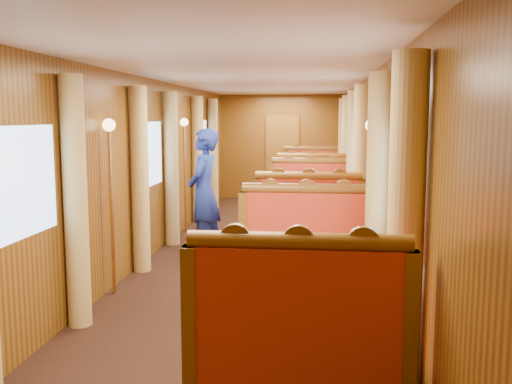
# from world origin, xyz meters

# --- Properties ---
(floor) EXTENTS (3.00, 12.00, 0.01)m
(floor) POSITION_xyz_m (0.00, 0.00, 0.00)
(floor) COLOR black
(floor) RESTS_ON ground
(ceiling) EXTENTS (3.00, 12.00, 0.01)m
(ceiling) POSITION_xyz_m (0.00, 0.00, 2.50)
(ceiling) COLOR silver
(ceiling) RESTS_ON wall_left
(wall_far) EXTENTS (3.00, 0.01, 2.50)m
(wall_far) POSITION_xyz_m (0.00, 6.00, 1.25)
(wall_far) COLOR brown
(wall_far) RESTS_ON floor
(wall_near) EXTENTS (3.00, 0.01, 2.50)m
(wall_near) POSITION_xyz_m (0.00, -6.00, 1.25)
(wall_near) COLOR brown
(wall_near) RESTS_ON floor
(wall_left) EXTENTS (0.01, 12.00, 2.50)m
(wall_left) POSITION_xyz_m (-1.50, 0.00, 1.25)
(wall_left) COLOR brown
(wall_left) RESTS_ON floor
(wall_right) EXTENTS (0.01, 12.00, 2.50)m
(wall_right) POSITION_xyz_m (1.50, 0.00, 1.25)
(wall_right) COLOR brown
(wall_right) RESTS_ON floor
(doorway_far) EXTENTS (0.80, 0.04, 2.00)m
(doorway_far) POSITION_xyz_m (0.00, 5.97, 1.00)
(doorway_far) COLOR brown
(doorway_far) RESTS_ON floor
(table_near) EXTENTS (1.05, 0.72, 0.75)m
(table_near) POSITION_xyz_m (0.75, -3.50, 0.38)
(table_near) COLOR white
(table_near) RESTS_ON floor
(banquette_near_fwd) EXTENTS (1.30, 0.55, 1.34)m
(banquette_near_fwd) POSITION_xyz_m (0.75, -4.51, 0.42)
(banquette_near_fwd) COLOR #AD1314
(banquette_near_fwd) RESTS_ON floor
(banquette_near_aft) EXTENTS (1.30, 0.55, 1.34)m
(banquette_near_aft) POSITION_xyz_m (0.75, -2.49, 0.42)
(banquette_near_aft) COLOR #AD1314
(banquette_near_aft) RESTS_ON floor
(table_mid) EXTENTS (1.05, 0.72, 0.75)m
(table_mid) POSITION_xyz_m (0.75, 0.00, 0.38)
(table_mid) COLOR white
(table_mid) RESTS_ON floor
(banquette_mid_fwd) EXTENTS (1.30, 0.55, 1.34)m
(banquette_mid_fwd) POSITION_xyz_m (0.75, -1.01, 0.42)
(banquette_mid_fwd) COLOR #AD1314
(banquette_mid_fwd) RESTS_ON floor
(banquette_mid_aft) EXTENTS (1.30, 0.55, 1.34)m
(banquette_mid_aft) POSITION_xyz_m (0.75, 1.01, 0.42)
(banquette_mid_aft) COLOR #AD1314
(banquette_mid_aft) RESTS_ON floor
(table_far) EXTENTS (1.05, 0.72, 0.75)m
(table_far) POSITION_xyz_m (0.75, 3.50, 0.38)
(table_far) COLOR white
(table_far) RESTS_ON floor
(banquette_far_fwd) EXTENTS (1.30, 0.55, 1.34)m
(banquette_far_fwd) POSITION_xyz_m (0.75, 2.49, 0.42)
(banquette_far_fwd) COLOR #AD1314
(banquette_far_fwd) RESTS_ON floor
(banquette_far_aft) EXTENTS (1.30, 0.55, 1.34)m
(banquette_far_aft) POSITION_xyz_m (0.75, 4.51, 0.42)
(banquette_far_aft) COLOR #AD1314
(banquette_far_aft) RESTS_ON floor
(tea_tray) EXTENTS (0.38, 0.32, 0.01)m
(tea_tray) POSITION_xyz_m (0.64, -3.52, 0.76)
(tea_tray) COLOR silver
(tea_tray) RESTS_ON table_near
(teapot_left) EXTENTS (0.17, 0.13, 0.13)m
(teapot_left) POSITION_xyz_m (0.55, -3.60, 0.81)
(teapot_left) COLOR silver
(teapot_left) RESTS_ON tea_tray
(teapot_right) EXTENTS (0.15, 0.13, 0.11)m
(teapot_right) POSITION_xyz_m (0.74, -3.64, 0.80)
(teapot_right) COLOR silver
(teapot_right) RESTS_ON tea_tray
(teapot_back) EXTENTS (0.17, 0.13, 0.13)m
(teapot_back) POSITION_xyz_m (0.66, -3.45, 0.81)
(teapot_back) COLOR silver
(teapot_back) RESTS_ON tea_tray
(fruit_plate) EXTENTS (0.22, 0.22, 0.05)m
(fruit_plate) POSITION_xyz_m (1.02, -3.58, 0.77)
(fruit_plate) COLOR white
(fruit_plate) RESTS_ON table_near
(cup_inboard) EXTENTS (0.08, 0.08, 0.26)m
(cup_inboard) POSITION_xyz_m (0.35, -3.42, 0.86)
(cup_inboard) COLOR white
(cup_inboard) RESTS_ON table_near
(cup_outboard) EXTENTS (0.08, 0.08, 0.26)m
(cup_outboard) POSITION_xyz_m (0.47, -3.29, 0.86)
(cup_outboard) COLOR white
(cup_outboard) RESTS_ON table_near
(rose_vase_mid) EXTENTS (0.06, 0.06, 0.36)m
(rose_vase_mid) POSITION_xyz_m (0.74, 0.02, 0.93)
(rose_vase_mid) COLOR silver
(rose_vase_mid) RESTS_ON table_mid
(rose_vase_far) EXTENTS (0.06, 0.06, 0.36)m
(rose_vase_far) POSITION_xyz_m (0.78, 3.48, 0.93)
(rose_vase_far) COLOR silver
(rose_vase_far) RESTS_ON table_far
(window_left_near) EXTENTS (0.01, 1.20, 0.90)m
(window_left_near) POSITION_xyz_m (-1.49, -3.50, 1.45)
(window_left_near) COLOR #8DADD7
(window_left_near) RESTS_ON wall_left
(curtain_left_near_b) EXTENTS (0.22, 0.22, 2.35)m
(curtain_left_near_b) POSITION_xyz_m (-1.38, -2.72, 1.18)
(curtain_left_near_b) COLOR tan
(curtain_left_near_b) RESTS_ON floor
(window_right_near) EXTENTS (0.01, 1.20, 0.90)m
(window_right_near) POSITION_xyz_m (1.49, -3.50, 1.45)
(window_right_near) COLOR #8DADD7
(window_right_near) RESTS_ON wall_right
(curtain_right_near_a) EXTENTS (0.22, 0.22, 2.35)m
(curtain_right_near_a) POSITION_xyz_m (1.38, -4.28, 1.18)
(curtain_right_near_a) COLOR tan
(curtain_right_near_a) RESTS_ON floor
(curtain_right_near_b) EXTENTS (0.22, 0.22, 2.35)m
(curtain_right_near_b) POSITION_xyz_m (1.38, -2.72, 1.18)
(curtain_right_near_b) COLOR tan
(curtain_right_near_b) RESTS_ON floor
(window_left_mid) EXTENTS (0.01, 1.20, 0.90)m
(window_left_mid) POSITION_xyz_m (-1.49, 0.00, 1.45)
(window_left_mid) COLOR #8DADD7
(window_left_mid) RESTS_ON wall_left
(curtain_left_mid_a) EXTENTS (0.22, 0.22, 2.35)m
(curtain_left_mid_a) POSITION_xyz_m (-1.38, -0.78, 1.18)
(curtain_left_mid_a) COLOR tan
(curtain_left_mid_a) RESTS_ON floor
(curtain_left_mid_b) EXTENTS (0.22, 0.22, 2.35)m
(curtain_left_mid_b) POSITION_xyz_m (-1.38, 0.78, 1.18)
(curtain_left_mid_b) COLOR tan
(curtain_left_mid_b) RESTS_ON floor
(window_right_mid) EXTENTS (0.01, 1.20, 0.90)m
(window_right_mid) POSITION_xyz_m (1.49, 0.00, 1.45)
(window_right_mid) COLOR #8DADD7
(window_right_mid) RESTS_ON wall_right
(curtain_right_mid_a) EXTENTS (0.22, 0.22, 2.35)m
(curtain_right_mid_a) POSITION_xyz_m (1.38, -0.78, 1.18)
(curtain_right_mid_a) COLOR tan
(curtain_right_mid_a) RESTS_ON floor
(curtain_right_mid_b) EXTENTS (0.22, 0.22, 2.35)m
(curtain_right_mid_b) POSITION_xyz_m (1.38, 0.78, 1.18)
(curtain_right_mid_b) COLOR tan
(curtain_right_mid_b) RESTS_ON floor
(window_left_far) EXTENTS (0.01, 1.20, 0.90)m
(window_left_far) POSITION_xyz_m (-1.49, 3.50, 1.45)
(window_left_far) COLOR #8DADD7
(window_left_far) RESTS_ON wall_left
(curtain_left_far_a) EXTENTS (0.22, 0.22, 2.35)m
(curtain_left_far_a) POSITION_xyz_m (-1.38, 2.72, 1.18)
(curtain_left_far_a) COLOR tan
(curtain_left_far_a) RESTS_ON floor
(curtain_left_far_b) EXTENTS (0.22, 0.22, 2.35)m
(curtain_left_far_b) POSITION_xyz_m (-1.38, 4.28, 1.18)
(curtain_left_far_b) COLOR tan
(curtain_left_far_b) RESTS_ON floor
(window_right_far) EXTENTS (0.01, 1.20, 0.90)m
(window_right_far) POSITION_xyz_m (1.49, 3.50, 1.45)
(window_right_far) COLOR #8DADD7
(window_right_far) RESTS_ON wall_right
(curtain_right_far_a) EXTENTS (0.22, 0.22, 2.35)m
(curtain_right_far_a) POSITION_xyz_m (1.38, 2.72, 1.18)
(curtain_right_far_a) COLOR tan
(curtain_right_far_a) RESTS_ON floor
(curtain_right_far_b) EXTENTS (0.22, 0.22, 2.35)m
(curtain_right_far_b) POSITION_xyz_m (1.38, 4.28, 1.18)
(curtain_right_far_b) COLOR tan
(curtain_right_far_b) RESTS_ON floor
(sconce_left_fore) EXTENTS (0.14, 0.14, 1.95)m
(sconce_left_fore) POSITION_xyz_m (-1.40, -1.75, 1.38)
(sconce_left_fore) COLOR #BF8C3F
(sconce_left_fore) RESTS_ON floor
(sconce_right_fore) EXTENTS (0.14, 0.14, 1.95)m
(sconce_right_fore) POSITION_xyz_m (1.40, -1.75, 1.38)
(sconce_right_fore) COLOR #BF8C3F
(sconce_right_fore) RESTS_ON floor
(sconce_left_aft) EXTENTS (0.14, 0.14, 1.95)m
(sconce_left_aft) POSITION_xyz_m (-1.40, 1.75, 1.38)
(sconce_left_aft) COLOR #BF8C3F
(sconce_left_aft) RESTS_ON floor
(sconce_right_aft) EXTENTS (0.14, 0.14, 1.95)m
(sconce_right_aft) POSITION_xyz_m (1.40, 1.75, 1.38)
(sconce_right_aft) COLOR #BF8C3F
(sconce_right_aft) RESTS_ON floor
(steward) EXTENTS (0.49, 0.70, 1.80)m
(steward) POSITION_xyz_m (-0.75, 0.17, 0.90)
(steward) COLOR navy
(steward) RESTS_ON floor
(passenger) EXTENTS (0.40, 0.44, 0.76)m
(passenger) POSITION_xyz_m (0.75, 0.74, 0.74)
(passenger) COLOR beige
(passenger) RESTS_ON banquette_mid_aft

